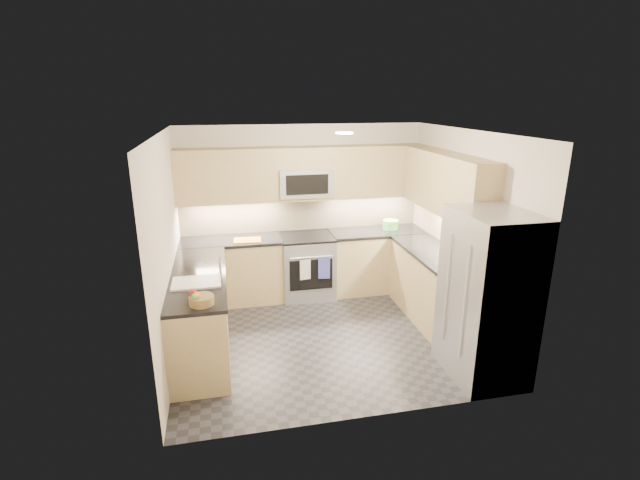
{
  "coord_description": "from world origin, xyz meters",
  "views": [
    {
      "loc": [
        -1.17,
        -5.08,
        2.88
      ],
      "look_at": [
        0.0,
        0.35,
        1.15
      ],
      "focal_mm": 26.0,
      "sensor_mm": 36.0,
      "label": 1
    }
  ],
  "objects_px": {
    "utensil_bowl": "(391,224)",
    "fruit_basket": "(202,300)",
    "microwave": "(305,182)",
    "gas_range": "(307,266)",
    "refrigerator": "(487,296)",
    "cutting_board": "(247,240)"
  },
  "relations": [
    {
      "from": "gas_range",
      "to": "microwave",
      "type": "relative_size",
      "value": 1.2
    },
    {
      "from": "utensil_bowl",
      "to": "microwave",
      "type": "bearing_deg",
      "value": 177.6
    },
    {
      "from": "microwave",
      "to": "cutting_board",
      "type": "height_order",
      "value": "microwave"
    },
    {
      "from": "gas_range",
      "to": "cutting_board",
      "type": "distance_m",
      "value": 1.0
    },
    {
      "from": "gas_range",
      "to": "refrigerator",
      "type": "bearing_deg",
      "value": -59.12
    },
    {
      "from": "cutting_board",
      "to": "fruit_basket",
      "type": "relative_size",
      "value": 1.56
    },
    {
      "from": "utensil_bowl",
      "to": "cutting_board",
      "type": "bearing_deg",
      "value": -176.21
    },
    {
      "from": "fruit_basket",
      "to": "microwave",
      "type": "bearing_deg",
      "value": 57.1
    },
    {
      "from": "utensil_bowl",
      "to": "gas_range",
      "type": "bearing_deg",
      "value": -176.97
    },
    {
      "from": "utensil_bowl",
      "to": "fruit_basket",
      "type": "relative_size",
      "value": 0.99
    },
    {
      "from": "gas_range",
      "to": "cutting_board",
      "type": "relative_size",
      "value": 2.43
    },
    {
      "from": "gas_range",
      "to": "utensil_bowl",
      "type": "relative_size",
      "value": 3.82
    },
    {
      "from": "refrigerator",
      "to": "fruit_basket",
      "type": "xyz_separation_m",
      "value": [
        -2.88,
        0.34,
        0.08
      ]
    },
    {
      "from": "fruit_basket",
      "to": "gas_range",
      "type": "bearing_deg",
      "value": 55.56
    },
    {
      "from": "microwave",
      "to": "fruit_basket",
      "type": "relative_size",
      "value": 3.16
    },
    {
      "from": "gas_range",
      "to": "refrigerator",
      "type": "relative_size",
      "value": 0.51
    },
    {
      "from": "microwave",
      "to": "cutting_board",
      "type": "bearing_deg",
      "value": -166.97
    },
    {
      "from": "gas_range",
      "to": "utensil_bowl",
      "type": "height_order",
      "value": "utensil_bowl"
    },
    {
      "from": "refrigerator",
      "to": "microwave",
      "type": "bearing_deg",
      "value": 119.62
    },
    {
      "from": "gas_range",
      "to": "cutting_board",
      "type": "height_order",
      "value": "cutting_board"
    },
    {
      "from": "utensil_bowl",
      "to": "refrigerator",
      "type": "bearing_deg",
      "value": -86.95
    },
    {
      "from": "gas_range",
      "to": "refrigerator",
      "type": "xyz_separation_m",
      "value": [
        1.45,
        -2.43,
        0.45
      ]
    }
  ]
}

